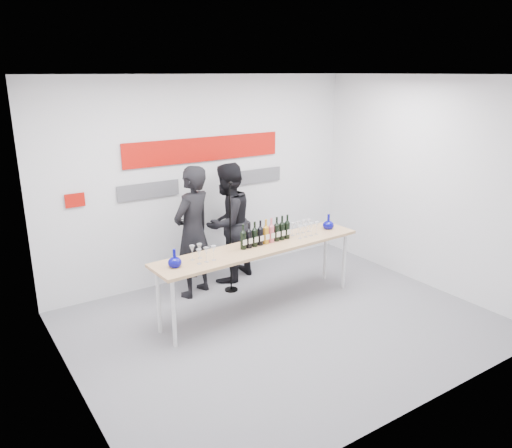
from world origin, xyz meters
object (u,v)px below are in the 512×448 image
presenter_right (228,223)px  tasting_table (260,251)px  presenter_left (193,232)px  mic_stand (231,258)px

presenter_right → tasting_table: bearing=58.9°
presenter_left → mic_stand: (0.48, -0.20, -0.43)m
presenter_left → presenter_right: 0.70m
presenter_right → mic_stand: 0.59m
tasting_table → presenter_left: presenter_left is taller
tasting_table → presenter_right: 1.10m
presenter_right → mic_stand: (-0.19, -0.39, -0.40)m
tasting_table → presenter_right: presenter_right is taller
tasting_table → mic_stand: 0.76m
tasting_table → mic_stand: size_ratio=1.83×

